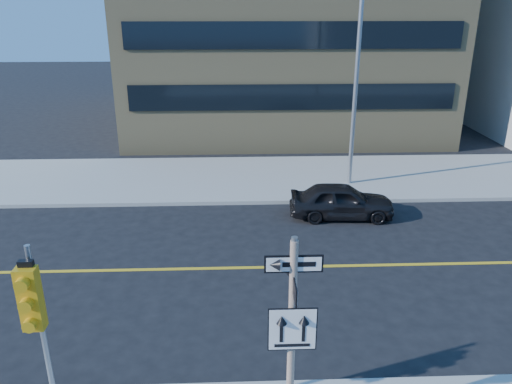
{
  "coord_description": "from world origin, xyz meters",
  "views": [
    {
      "loc": [
        -0.85,
        -9.27,
        7.54
      ],
      "look_at": [
        -0.33,
        4.0,
        2.46
      ],
      "focal_mm": 35.0,
      "sensor_mm": 36.0,
      "label": 1
    }
  ],
  "objects_px": {
    "parked_car_a": "(342,201)",
    "traffic_signal": "(35,315)",
    "sign_pole": "(292,335)",
    "streetlight_a": "(358,76)"
  },
  "relations": [
    {
      "from": "parked_car_a",
      "to": "traffic_signal",
      "type": "bearing_deg",
      "value": 149.12
    },
    {
      "from": "traffic_signal",
      "to": "parked_car_a",
      "type": "bearing_deg",
      "value": 56.0
    },
    {
      "from": "sign_pole",
      "to": "traffic_signal",
      "type": "bearing_deg",
      "value": -177.89
    },
    {
      "from": "sign_pole",
      "to": "streetlight_a",
      "type": "xyz_separation_m",
      "value": [
        4.0,
        13.27,
        2.32
      ]
    },
    {
      "from": "traffic_signal",
      "to": "streetlight_a",
      "type": "bearing_deg",
      "value": 59.2
    },
    {
      "from": "streetlight_a",
      "to": "parked_car_a",
      "type": "bearing_deg",
      "value": -108.37
    },
    {
      "from": "sign_pole",
      "to": "parked_car_a",
      "type": "height_order",
      "value": "sign_pole"
    },
    {
      "from": "sign_pole",
      "to": "streetlight_a",
      "type": "relative_size",
      "value": 0.51
    },
    {
      "from": "sign_pole",
      "to": "streetlight_a",
      "type": "bearing_deg",
      "value": 73.23
    },
    {
      "from": "traffic_signal",
      "to": "streetlight_a",
      "type": "distance_m",
      "value": 15.72
    }
  ]
}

